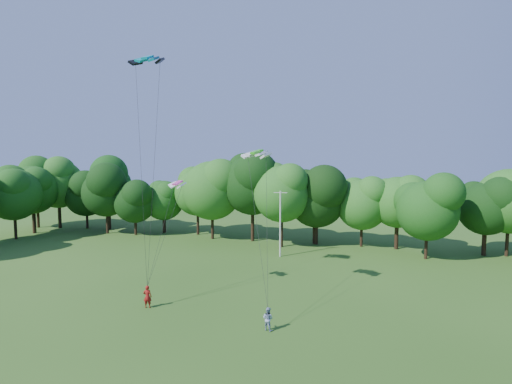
% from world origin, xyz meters
% --- Properties ---
extents(ground, '(160.00, 160.00, 0.00)m').
position_xyz_m(ground, '(0.00, 0.00, 0.00)').
color(ground, '#2A5116').
rests_on(ground, ground).
extents(utility_pole, '(1.59, 0.41, 8.05)m').
position_xyz_m(utility_pole, '(-0.60, 28.78, 4.14)').
color(utility_pole, beige).
rests_on(utility_pole, ground).
extents(kite_flyer_left, '(0.77, 0.62, 1.84)m').
position_xyz_m(kite_flyer_left, '(-6.02, 9.25, 0.92)').
color(kite_flyer_left, maroon).
rests_on(kite_flyer_left, ground).
extents(kite_flyer_right, '(0.93, 0.80, 1.65)m').
position_xyz_m(kite_flyer_right, '(4.42, 8.58, 0.82)').
color(kite_flyer_right, '#8A9CBF').
rests_on(kite_flyer_right, ground).
extents(kite_teal, '(3.05, 1.57, 0.64)m').
position_xyz_m(kite_teal, '(-7.98, 12.88, 20.73)').
color(kite_teal, '#05889B').
rests_on(kite_teal, ground).
extents(kite_green, '(2.83, 2.06, 0.43)m').
position_xyz_m(kite_green, '(1.52, 14.38, 12.58)').
color(kite_green, green).
rests_on(kite_green, ground).
extents(kite_pink, '(1.88, 1.38, 0.41)m').
position_xyz_m(kite_pink, '(-5.38, 13.12, 9.90)').
color(kite_pink, '#D53B9B').
rests_on(kite_pink, ground).
extents(tree_back_west, '(8.42, 8.42, 12.25)m').
position_xyz_m(tree_back_west, '(-32.84, 36.88, 7.65)').
color(tree_back_west, black).
rests_on(tree_back_west, ground).
extents(tree_back_center, '(8.66, 8.66, 12.60)m').
position_xyz_m(tree_back_center, '(2.19, 37.08, 7.87)').
color(tree_back_center, black).
rests_on(tree_back_center, ground).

